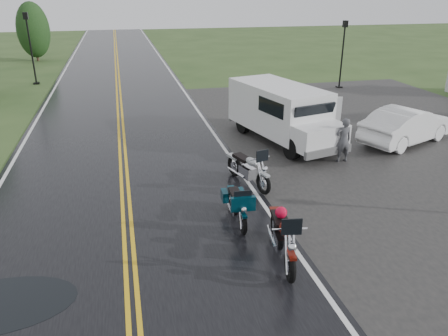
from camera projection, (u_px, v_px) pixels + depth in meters
name	position (u px, v px, depth m)	size (l,w,h in m)	color
ground	(129.00, 248.00, 10.37)	(120.00, 120.00, 0.00)	#2D471E
road	(121.00, 127.00, 19.35)	(8.00, 100.00, 0.04)	black
parking_pad	(408.00, 144.00, 17.21)	(14.00, 24.00, 0.03)	black
motorcycle_red	(291.00, 255.00, 8.90)	(0.85, 2.34, 1.38)	#561009
motorcycle_teal	(243.00, 215.00, 10.69)	(0.70, 1.93, 1.14)	#042732
motorcycle_silver	(264.00, 175.00, 12.74)	(0.82, 2.26, 1.34)	#9A9EA1
van_white	(293.00, 130.00, 15.30)	(2.15, 5.74, 2.25)	silver
person_at_van	(343.00, 141.00, 15.23)	(0.58, 0.38, 1.58)	#46464A
sedan_white	(407.00, 126.00, 17.16)	(1.51, 4.32, 1.42)	white
lamp_post_far_left	(31.00, 49.00, 27.25)	(0.38, 0.38, 4.43)	black
lamp_post_far_right	(342.00, 55.00, 26.28)	(0.34, 0.34, 4.02)	black
tree_left_far	(34.00, 36.00, 36.23)	(2.64, 2.64, 4.07)	#1E3D19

